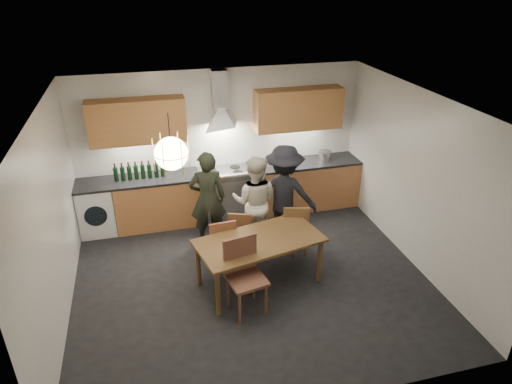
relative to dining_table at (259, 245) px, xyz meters
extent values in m
plane|color=black|center=(-0.09, 0.12, -0.64)|extent=(5.00, 5.00, 0.00)
cube|color=white|center=(-0.09, 2.37, 0.66)|extent=(5.00, 0.02, 2.60)
cube|color=white|center=(-0.09, -2.13, 0.66)|extent=(5.00, 0.02, 2.60)
cube|color=white|center=(-2.59, 0.12, 0.66)|extent=(0.02, 4.50, 2.60)
cube|color=white|center=(2.41, 0.12, 0.66)|extent=(0.02, 4.50, 2.60)
cube|color=silver|center=(-0.09, 0.12, 1.96)|extent=(5.00, 4.50, 0.02)
cube|color=tan|center=(-1.26, 2.07, -0.21)|extent=(1.45, 0.60, 0.86)
cube|color=tan|center=(1.39, 2.07, -0.21)|extent=(2.05, 0.60, 0.86)
cube|color=white|center=(-2.29, 2.07, -0.22)|extent=(0.58, 0.58, 0.85)
cube|color=black|center=(-1.56, 2.07, 0.24)|extent=(2.05, 0.62, 0.04)
cube|color=black|center=(1.39, 2.07, 0.24)|extent=(2.05, 0.62, 0.04)
cube|color=silver|center=(-0.09, 2.07, -0.24)|extent=(0.90, 0.60, 0.80)
cube|color=black|center=(-0.09, 1.78, -0.26)|extent=(0.78, 0.02, 0.42)
cube|color=slate|center=(-0.09, 2.07, 0.20)|extent=(0.90, 0.60, 0.08)
cube|color=silver|center=(-0.09, 1.81, 0.26)|extent=(0.90, 0.08, 0.04)
cube|color=tan|center=(-1.46, 2.19, 1.22)|extent=(1.55, 0.35, 0.72)
cube|color=tan|center=(1.29, 2.19, 1.22)|extent=(1.55, 0.35, 0.72)
cube|color=silver|center=(-0.09, 2.24, 1.65)|extent=(0.26, 0.22, 0.62)
cylinder|color=black|center=(-1.09, 0.02, 1.71)|extent=(0.01, 0.01, 0.50)
sphere|color=#FFE0A5|center=(-1.09, 0.02, 1.46)|extent=(0.40, 0.40, 0.40)
torus|color=gold|center=(-1.09, 0.02, 1.46)|extent=(0.43, 0.43, 0.01)
cube|color=brown|center=(0.00, 0.00, 0.07)|extent=(1.87, 1.22, 0.04)
cylinder|color=brown|center=(-0.69, -0.52, -0.30)|extent=(0.07, 0.07, 0.69)
cylinder|color=brown|center=(-0.84, 0.17, -0.30)|extent=(0.07, 0.07, 0.69)
cylinder|color=brown|center=(0.84, -0.17, -0.30)|extent=(0.07, 0.07, 0.69)
cylinder|color=brown|center=(0.69, 0.52, -0.30)|extent=(0.07, 0.07, 0.69)
cube|color=brown|center=(-0.46, 0.54, -0.23)|extent=(0.41, 0.41, 0.04)
cube|color=brown|center=(-0.44, 0.36, 0.00)|extent=(0.39, 0.06, 0.42)
cylinder|color=brown|center=(-0.31, 0.70, -0.45)|extent=(0.03, 0.03, 0.40)
cylinder|color=brown|center=(-0.29, 0.39, -0.45)|extent=(0.03, 0.03, 0.40)
cylinder|color=brown|center=(-0.62, 0.68, -0.45)|extent=(0.03, 0.03, 0.40)
cylinder|color=brown|center=(-0.60, 0.37, -0.45)|extent=(0.03, 0.03, 0.40)
cube|color=brown|center=(-0.08, 0.77, -0.25)|extent=(0.48, 0.48, 0.04)
cube|color=brown|center=(-0.14, 0.62, -0.03)|extent=(0.35, 0.17, 0.40)
cylinder|color=brown|center=(0.12, 0.85, -0.46)|extent=(0.03, 0.03, 0.38)
cylinder|color=brown|center=(0.01, 0.58, -0.46)|extent=(0.03, 0.03, 0.38)
cylinder|color=brown|center=(-0.16, 0.97, -0.46)|extent=(0.03, 0.03, 0.38)
cylinder|color=brown|center=(-0.27, 0.69, -0.46)|extent=(0.03, 0.03, 0.38)
cube|color=brown|center=(0.75, 0.65, -0.22)|extent=(0.49, 0.49, 0.04)
cube|color=brown|center=(0.70, 0.48, 0.02)|extent=(0.39, 0.14, 0.43)
cylinder|color=brown|center=(0.95, 0.76, -0.44)|extent=(0.03, 0.03, 0.41)
cylinder|color=brown|center=(0.86, 0.45, -0.44)|extent=(0.03, 0.03, 0.41)
cylinder|color=brown|center=(0.64, 0.85, -0.44)|extent=(0.03, 0.03, 0.41)
cylinder|color=brown|center=(0.55, 0.54, -0.44)|extent=(0.03, 0.03, 0.41)
cube|color=brown|center=(-0.31, -0.53, -0.15)|extent=(0.54, 0.54, 0.04)
cube|color=brown|center=(-0.35, -0.33, 0.13)|extent=(0.46, 0.13, 0.51)
cylinder|color=brown|center=(-0.46, -0.75, -0.41)|extent=(0.04, 0.04, 0.47)
cylinder|color=brown|center=(-0.53, -0.39, -0.41)|extent=(0.04, 0.04, 0.47)
cylinder|color=brown|center=(-0.09, -0.68, -0.41)|extent=(0.04, 0.04, 0.47)
cylinder|color=brown|center=(-0.16, -0.31, -0.41)|extent=(0.04, 0.04, 0.47)
imported|color=black|center=(-0.51, 1.27, 0.15)|extent=(0.60, 0.42, 1.59)
imported|color=beige|center=(0.20, 1.03, 0.12)|extent=(0.92, 0.84, 1.53)
imported|color=black|center=(0.69, 1.06, 0.18)|extent=(1.22, 0.98, 1.65)
imported|color=#A8A8AC|center=(1.09, 2.03, 0.30)|extent=(0.40, 0.40, 0.08)
cylinder|color=silver|center=(1.79, 2.07, 0.34)|extent=(0.26, 0.26, 0.16)
camera|label=1|loc=(-1.38, -5.14, 3.47)|focal=32.00mm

